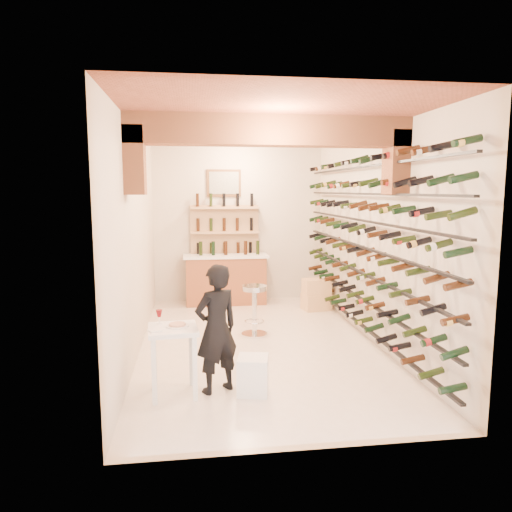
{
  "coord_description": "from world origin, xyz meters",
  "views": [
    {
      "loc": [
        -0.98,
        -6.87,
        2.3
      ],
      "look_at": [
        0.0,
        0.3,
        1.3
      ],
      "focal_mm": 33.37,
      "sensor_mm": 36.0,
      "label": 1
    }
  ],
  "objects": [
    {
      "name": "back_shelving",
      "position": [
        -0.3,
        2.89,
        1.17
      ],
      "size": [
        1.4,
        0.31,
        2.73
      ],
      "color": "tan",
      "rests_on": "ground"
    },
    {
      "name": "white_stool",
      "position": [
        -0.31,
        -1.73,
        0.21
      ],
      "size": [
        0.4,
        0.4,
        0.43
      ],
      "primitive_type": "cube",
      "rotation": [
        0.0,
        0.0,
        -0.21
      ],
      "color": "white",
      "rests_on": "ground"
    },
    {
      "name": "back_counter",
      "position": [
        -0.3,
        2.65,
        0.53
      ],
      "size": [
        1.7,
        0.62,
        1.29
      ],
      "color": "#97532E",
      "rests_on": "ground"
    },
    {
      "name": "crate_lower",
      "position": [
        1.4,
        1.9,
        0.16
      ],
      "size": [
        0.57,
        0.44,
        0.31
      ],
      "primitive_type": "cube",
      "rotation": [
        0.0,
        0.0,
        0.16
      ],
      "color": "#E2B27C",
      "rests_on": "ground"
    },
    {
      "name": "chrome_barstool",
      "position": [
        -0.01,
        0.44,
        0.47
      ],
      "size": [
        0.42,
        0.42,
        0.81
      ],
      "rotation": [
        0.0,
        0.0,
        0.23
      ],
      "color": "silver",
      "rests_on": "ground"
    },
    {
      "name": "wine_rack",
      "position": [
        1.53,
        0.0,
        1.55
      ],
      "size": [
        0.32,
        5.7,
        2.56
      ],
      "color": "black",
      "rests_on": "ground"
    },
    {
      "name": "ground",
      "position": [
        0.0,
        0.0,
        0.0
      ],
      "size": [
        6.0,
        6.0,
        0.0
      ],
      "primitive_type": "plane",
      "color": "silver",
      "rests_on": "ground"
    },
    {
      "name": "tasting_table",
      "position": [
        -1.21,
        -1.64,
        0.64
      ],
      "size": [
        0.59,
        0.59,
        0.95
      ],
      "rotation": [
        0.0,
        0.0,
        0.09
      ],
      "color": "white",
      "rests_on": "ground"
    },
    {
      "name": "person",
      "position": [
        -0.72,
        -1.63,
        0.74
      ],
      "size": [
        0.65,
        0.57,
        1.49
      ],
      "primitive_type": "imported",
      "rotation": [
        0.0,
        0.0,
        3.64
      ],
      "color": "black",
      "rests_on": "ground"
    },
    {
      "name": "room_shell",
      "position": [
        0.0,
        -0.26,
        2.25
      ],
      "size": [
        3.52,
        6.02,
        3.21
      ],
      "color": "beige",
      "rests_on": "ground"
    },
    {
      "name": "crate_upper",
      "position": [
        1.4,
        1.9,
        0.46
      ],
      "size": [
        0.53,
        0.38,
        0.29
      ],
      "primitive_type": "cube",
      "rotation": [
        0.0,
        0.0,
        0.08
      ],
      "color": "#E2B27C",
      "rests_on": "crate_lower"
    }
  ]
}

